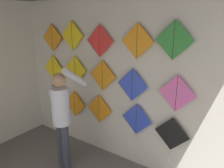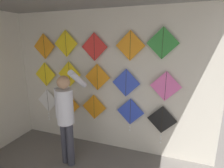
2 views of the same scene
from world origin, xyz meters
The scene contains 17 objects.
back_panel centered at (0.00, 3.88, 1.40)m, with size 4.56×0.06×2.80m, color beige.
shopkeeper centered at (-0.27, 3.08, 1.00)m, with size 0.44×0.58×1.77m.
kite_0 centered at (-1.24, 3.79, 0.84)m, with size 0.54×0.04×0.75m.
kite_1 centered at (-0.69, 3.79, 0.83)m, with size 0.54×0.01×0.54m.
kite_2 centered at (-0.07, 3.79, 0.87)m, with size 0.54×0.01×0.54m.
kite_3 centered at (0.71, 3.79, 0.85)m, with size 0.54×0.04×0.68m.
kite_4 centered at (1.31, 3.79, 0.76)m, with size 0.54×0.04×0.75m.
kite_5 centered at (-1.24, 3.79, 1.49)m, with size 0.54×0.01×0.54m.
kite_6 centered at (-0.62, 3.79, 1.53)m, with size 0.54×0.01×0.54m.
kite_7 centered at (0.02, 3.79, 1.51)m, with size 0.54×0.01×0.54m.
kite_8 centered at (0.61, 3.79, 1.44)m, with size 0.54×0.01×0.54m.
kite_9 centered at (1.33, 3.79, 1.44)m, with size 0.54×0.01×0.54m.
kite_10 centered at (-1.21, 3.79, 2.10)m, with size 0.54×0.01×0.54m.
kite_11 centered at (-0.66, 3.79, 2.16)m, with size 0.54×0.01×0.54m.
kite_12 centered at (-0.03, 3.79, 2.10)m, with size 0.54×0.01×0.54m.
kite_13 centered at (0.68, 3.79, 2.13)m, with size 0.54×0.01×0.54m.
kite_14 centered at (1.23, 3.79, 2.18)m, with size 0.54×0.01×0.54m.
Camera 2 is at (1.43, 0.68, 2.21)m, focal length 28.00 mm.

